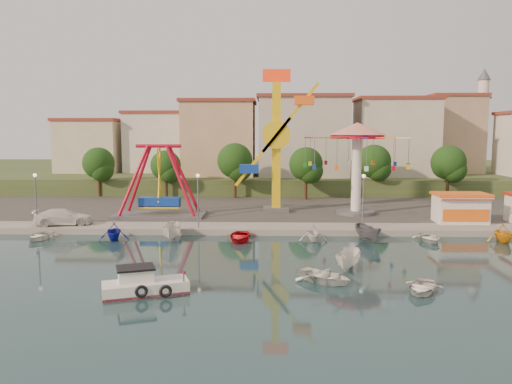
{
  "coord_description": "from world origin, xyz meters",
  "views": [
    {
      "loc": [
        -1.01,
        -34.94,
        9.69
      ],
      "look_at": [
        -2.38,
        14.0,
        4.0
      ],
      "focal_mm": 35.0,
      "sensor_mm": 36.0,
      "label": 1
    }
  ],
  "objects_px": {
    "pirate_ship_ride": "(159,182)",
    "rowboat_a": "(325,276)",
    "kamikaze_tower": "(279,145)",
    "van": "(64,217)",
    "wave_swinger": "(357,147)",
    "skiff": "(348,260)",
    "cabin_motorboat": "(143,286)"
  },
  "relations": [
    {
      "from": "pirate_ship_ride",
      "to": "van",
      "type": "bearing_deg",
      "value": -145.87
    },
    {
      "from": "pirate_ship_ride",
      "to": "cabin_motorboat",
      "type": "height_order",
      "value": "pirate_ship_ride"
    },
    {
      "from": "wave_swinger",
      "to": "skiff",
      "type": "height_order",
      "value": "wave_swinger"
    },
    {
      "from": "wave_swinger",
      "to": "pirate_ship_ride",
      "type": "bearing_deg",
      "value": -174.98
    },
    {
      "from": "wave_swinger",
      "to": "skiff",
      "type": "distance_m",
      "value": 23.18
    },
    {
      "from": "cabin_motorboat",
      "to": "van",
      "type": "relative_size",
      "value": 0.97
    },
    {
      "from": "wave_swinger",
      "to": "cabin_motorboat",
      "type": "bearing_deg",
      "value": -122.71
    },
    {
      "from": "kamikaze_tower",
      "to": "rowboat_a",
      "type": "xyz_separation_m",
      "value": [
        2.55,
        -26.17,
        -8.08
      ]
    },
    {
      "from": "cabin_motorboat",
      "to": "van",
      "type": "bearing_deg",
      "value": 103.67
    },
    {
      "from": "rowboat_a",
      "to": "van",
      "type": "distance_m",
      "value": 29.66
    },
    {
      "from": "rowboat_a",
      "to": "cabin_motorboat",
      "type": "bearing_deg",
      "value": 144.39
    },
    {
      "from": "kamikaze_tower",
      "to": "van",
      "type": "height_order",
      "value": "kamikaze_tower"
    },
    {
      "from": "van",
      "to": "kamikaze_tower",
      "type": "bearing_deg",
      "value": -80.64
    },
    {
      "from": "pirate_ship_ride",
      "to": "van",
      "type": "relative_size",
      "value": 1.78
    },
    {
      "from": "van",
      "to": "rowboat_a",
      "type": "bearing_deg",
      "value": -138.42
    },
    {
      "from": "pirate_ship_ride",
      "to": "rowboat_a",
      "type": "height_order",
      "value": "pirate_ship_ride"
    },
    {
      "from": "kamikaze_tower",
      "to": "pirate_ship_ride",
      "type": "bearing_deg",
      "value": -165.16
    },
    {
      "from": "pirate_ship_ride",
      "to": "wave_swinger",
      "type": "relative_size",
      "value": 0.86
    },
    {
      "from": "rowboat_a",
      "to": "kamikaze_tower",
      "type": "bearing_deg",
      "value": 46.63
    },
    {
      "from": "kamikaze_tower",
      "to": "cabin_motorboat",
      "type": "height_order",
      "value": "kamikaze_tower"
    },
    {
      "from": "cabin_motorboat",
      "to": "skiff",
      "type": "bearing_deg",
      "value": 3.12
    },
    {
      "from": "wave_swinger",
      "to": "skiff",
      "type": "bearing_deg",
      "value": -100.9
    },
    {
      "from": "rowboat_a",
      "to": "van",
      "type": "bearing_deg",
      "value": 96.33
    },
    {
      "from": "rowboat_a",
      "to": "skiff",
      "type": "relative_size",
      "value": 1.04
    },
    {
      "from": "rowboat_a",
      "to": "van",
      "type": "relative_size",
      "value": 0.71
    },
    {
      "from": "kamikaze_tower",
      "to": "van",
      "type": "relative_size",
      "value": 2.94
    },
    {
      "from": "pirate_ship_ride",
      "to": "skiff",
      "type": "distance_m",
      "value": 26.82
    },
    {
      "from": "pirate_ship_ride",
      "to": "cabin_motorboat",
      "type": "xyz_separation_m",
      "value": [
        4.56,
        -25.32,
        -3.91
      ]
    },
    {
      "from": "pirate_ship_ride",
      "to": "kamikaze_tower",
      "type": "relative_size",
      "value": 0.61
    },
    {
      "from": "cabin_motorboat",
      "to": "skiff",
      "type": "xyz_separation_m",
      "value": [
        13.36,
        5.7,
        0.26
      ]
    },
    {
      "from": "wave_swinger",
      "to": "rowboat_a",
      "type": "xyz_separation_m",
      "value": [
        -6.18,
        -24.58,
        -7.78
      ]
    },
    {
      "from": "rowboat_a",
      "to": "skiff",
      "type": "height_order",
      "value": "skiff"
    }
  ]
}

